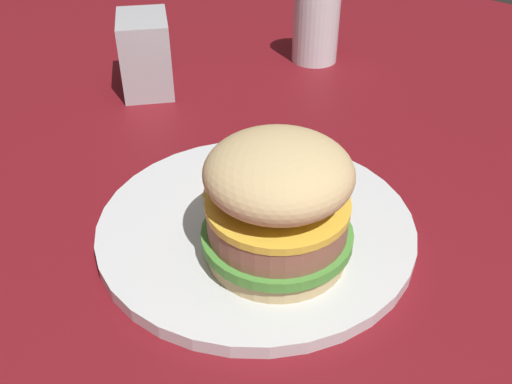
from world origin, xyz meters
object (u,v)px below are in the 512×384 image
object	(u,v)px
plate	(256,226)
sandwich	(281,200)
drink_glass	(316,30)
napkin_dispenser	(145,54)
fries_pile	(236,179)

from	to	relation	value
plate	sandwich	bearing A→B (deg)	-112.92
plate	drink_glass	distance (m)	0.39
drink_glass	napkin_dispenser	xyz separation A→B (m)	(-0.22, 0.10, 0.00)
plate	napkin_dispenser	bearing A→B (deg)	66.64
fries_pile	drink_glass	xyz separation A→B (m)	(0.31, 0.14, 0.03)
fries_pile	drink_glass	bearing A→B (deg)	23.91
fries_pile	napkin_dispenser	distance (m)	0.26
sandwich	napkin_dispenser	world-z (taller)	sandwich
sandwich	napkin_dispenser	bearing A→B (deg)	66.70
plate	fries_pile	size ratio (longest dim) A/B	2.93
plate	drink_glass	size ratio (longest dim) A/B	2.80
plate	fries_pile	xyz separation A→B (m)	(0.03, 0.05, 0.01)
fries_pile	plate	bearing A→B (deg)	-119.62
sandwich	fries_pile	size ratio (longest dim) A/B	1.27
sandwich	drink_glass	xyz separation A→B (m)	(0.36, 0.23, -0.02)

